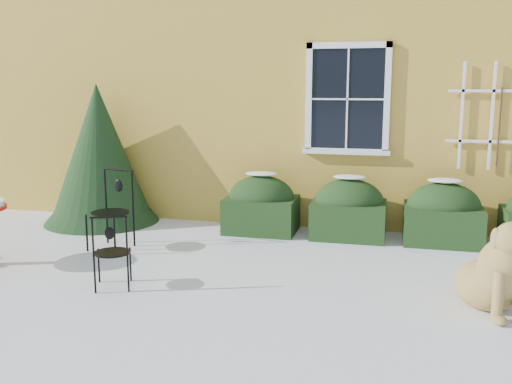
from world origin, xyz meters
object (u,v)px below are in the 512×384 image
(evergreen_shrub, at_px, (100,167))
(patio_chair_far, at_px, (112,210))
(dog, at_px, (496,274))
(patio_chair_near, at_px, (112,251))

(evergreen_shrub, xyz_separation_m, patio_chair_far, (0.91, -1.36, -0.36))
(patio_chair_far, bearing_deg, dog, -6.02)
(patio_chair_near, distance_m, patio_chair_far, 1.62)
(evergreen_shrub, distance_m, dog, 6.14)
(patio_chair_near, bearing_deg, dog, 161.69)
(patio_chair_near, xyz_separation_m, dog, (3.91, 0.27, -0.02))
(evergreen_shrub, height_order, dog, evergreen_shrub)
(patio_chair_near, height_order, dog, dog)
(patio_chair_far, height_order, dog, patio_chair_far)
(evergreen_shrub, xyz_separation_m, patio_chair_near, (1.66, -2.79, -0.47))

